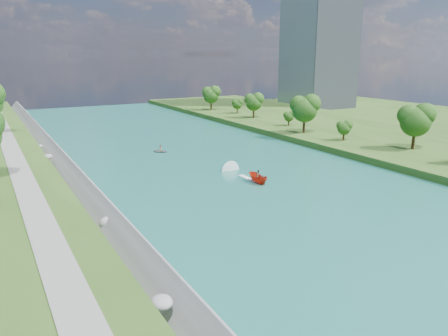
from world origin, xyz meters
TOP-DOWN VIEW (x-y plane):
  - ground at (0.00, 0.00)m, footprint 260.00×260.00m
  - river_water at (0.00, 20.00)m, footprint 55.00×240.00m
  - berm_east at (49.50, 20.00)m, footprint 44.00×240.00m
  - riprap_bank at (-25.85, 19.22)m, footprint 4.62×236.00m
  - riverside_path at (-32.50, 20.00)m, footprint 3.00×200.00m
  - office_tower at (82.50, 95.00)m, footprint 22.00×22.00m
  - trees_east at (36.91, 27.54)m, footprint 14.72×139.02m
  - motorboat at (1.94, 16.71)m, footprint 3.60×19.04m
  - raft at (-3.65, 44.83)m, footprint 3.77×4.05m

SIDE VIEW (x-z plane):
  - ground at x=0.00m, z-range 0.00..0.00m
  - river_water at x=0.00m, z-range 0.00..0.10m
  - raft at x=-3.65m, z-range -0.34..1.32m
  - berm_east at x=49.50m, z-range 0.00..1.50m
  - motorboat at x=1.94m, z-range -0.14..1.84m
  - riprap_bank at x=-25.85m, z-range -0.33..3.93m
  - riverside_path at x=-32.50m, z-range 3.50..3.60m
  - trees_east at x=36.91m, z-range 0.79..12.00m
  - office_tower at x=82.50m, z-range 0.00..60.00m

